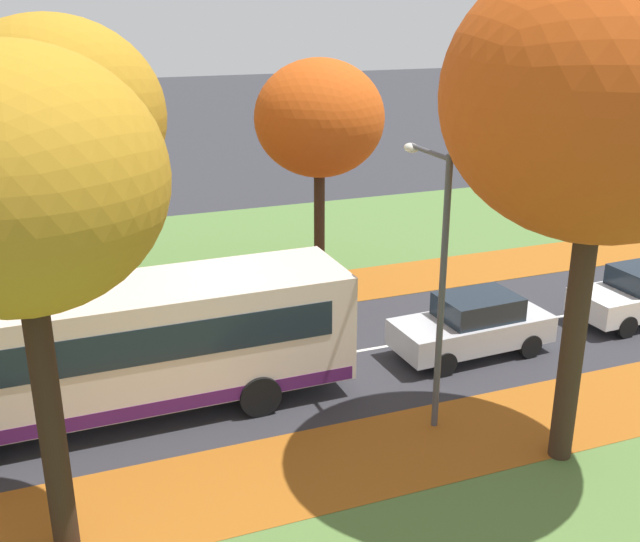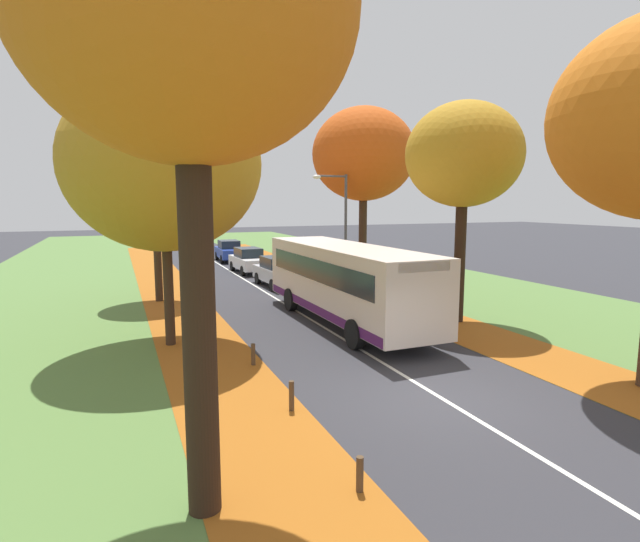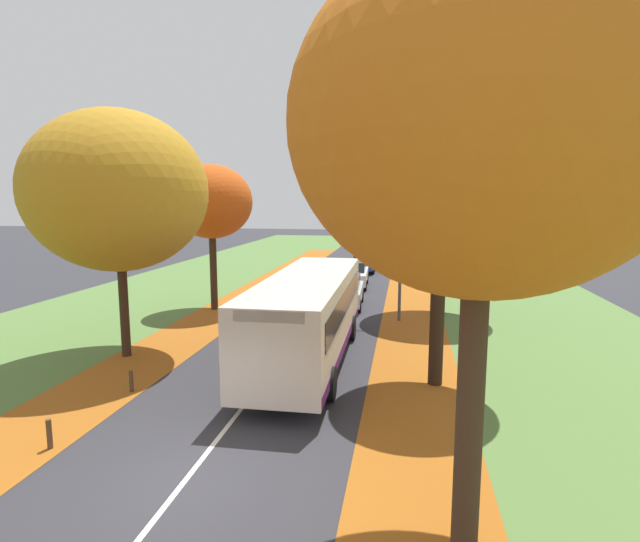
{
  "view_description": "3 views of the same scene",
  "coord_description": "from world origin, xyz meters",
  "views": [
    {
      "loc": [
        16.48,
        6.51,
        8.75
      ],
      "look_at": [
        -0.59,
        13.05,
        2.19
      ],
      "focal_mm": 42.0,
      "sensor_mm": 36.0,
      "label": 1
    },
    {
      "loc": [
        -6.96,
        -9.35,
        4.64
      ],
      "look_at": [
        0.91,
        9.92,
        1.73
      ],
      "focal_mm": 28.0,
      "sensor_mm": 36.0,
      "label": 2
    },
    {
      "loc": [
        4.22,
        -8.62,
        5.58
      ],
      "look_at": [
        0.38,
        13.62,
        2.27
      ],
      "focal_mm": 28.0,
      "sensor_mm": 36.0,
      "label": 3
    }
  ],
  "objects": [
    {
      "name": "car_blue_third_in_line",
      "position": [
        1.15,
        29.29,
        0.81
      ],
      "size": [
        1.9,
        4.26,
        1.62
      ],
      "color": "#233D9E",
      "rests_on": "ground"
    },
    {
      "name": "ground_plane",
      "position": [
        0.0,
        0.0,
        0.0
      ],
      "size": [
        160.0,
        160.0,
        0.0
      ],
      "primitive_type": "plane",
      "color": "#2D2D33"
    },
    {
      "name": "road_centre_line",
      "position": [
        0.0,
        20.0,
        0.0
      ],
      "size": [
        0.12,
        80.0,
        0.01
      ],
      "primitive_type": "cube",
      "color": "silver",
      "rests_on": "ground"
    },
    {
      "name": "tree_left_mid",
      "position": [
        -5.25,
        14.81,
        5.38
      ],
      "size": [
        4.03,
        4.03,
        7.22
      ],
      "color": "#382619",
      "rests_on": "ground"
    },
    {
      "name": "streetlamp_right",
      "position": [
        3.67,
        13.98,
        3.74
      ],
      "size": [
        1.89,
        0.28,
        6.0
      ],
      "color": "#47474C",
      "rests_on": "ground"
    },
    {
      "name": "grass_verge_left",
      "position": [
        -9.2,
        20.0,
        0.0
      ],
      "size": [
        12.0,
        90.0,
        0.01
      ],
      "primitive_type": "cube",
      "color": "#517538",
      "rests_on": "ground"
    },
    {
      "name": "tree_left_near",
      "position": [
        -5.5,
        7.12,
        5.8
      ],
      "size": [
        6.09,
        6.09,
        8.55
      ],
      "color": "#382619",
      "rests_on": "ground"
    },
    {
      "name": "leaf_litter_left",
      "position": [
        -4.6,
        14.0,
        0.01
      ],
      "size": [
        2.8,
        60.0,
        0.0
      ],
      "primitive_type": "cube",
      "color": "#9E5619",
      "rests_on": "grass_verge_left"
    },
    {
      "name": "car_silver_lead",
      "position": [
        1.19,
        16.65,
        0.81
      ],
      "size": [
        1.92,
        4.27,
        1.62
      ],
      "color": "#B7BABF",
      "rests_on": "ground"
    },
    {
      "name": "tree_left_nearest",
      "position": [
        -5.93,
        -2.21,
        7.11
      ],
      "size": [
        4.57,
        4.57,
        9.23
      ],
      "color": "black",
      "rests_on": "ground"
    },
    {
      "name": "bus",
      "position": [
        1.02,
        7.65,
        1.7
      ],
      "size": [
        2.75,
        10.43,
        2.98
      ],
      "color": "beige",
      "rests_on": "ground"
    },
    {
      "name": "leaf_litter_right",
      "position": [
        4.6,
        14.0,
        0.01
      ],
      "size": [
        2.8,
        60.0,
        0.0
      ],
      "primitive_type": "cube",
      "color": "#9E5619",
      "rests_on": "grass_verge_right"
    },
    {
      "name": "bollard_nearest",
      "position": [
        -3.54,
        -2.68,
        0.3
      ],
      "size": [
        0.12,
        0.12,
        0.6
      ],
      "primitive_type": "cylinder",
      "color": "#4C3823",
      "rests_on": "ground"
    },
    {
      "name": "car_white_following",
      "position": [
        1.01,
        22.5,
        0.81
      ],
      "size": [
        1.9,
        4.26,
        1.62
      ],
      "color": "silver",
      "rests_on": "ground"
    },
    {
      "name": "tree_right_near",
      "position": [
        5.19,
        6.21,
        6.33
      ],
      "size": [
        4.33,
        4.33,
        8.32
      ],
      "color": "black",
      "rests_on": "ground"
    },
    {
      "name": "tree_right_mid",
      "position": [
        5.93,
        15.81,
        7.2
      ],
      "size": [
        5.7,
        5.7,
        9.8
      ],
      "color": "#382619",
      "rests_on": "ground"
    },
    {
      "name": "grass_verge_right",
      "position": [
        9.2,
        20.0,
        0.0
      ],
      "size": [
        12.0,
        90.0,
        0.01
      ],
      "primitive_type": "cube",
      "color": "#517538",
      "rests_on": "ground"
    },
    {
      "name": "bollard_third",
      "position": [
        -3.53,
        4.08,
        0.32
      ],
      "size": [
        0.12,
        0.12,
        0.63
      ],
      "primitive_type": "cylinder",
      "color": "#4C3823",
      "rests_on": "ground"
    },
    {
      "name": "bollard_second",
      "position": [
        -3.54,
        0.7,
        0.35
      ],
      "size": [
        0.12,
        0.12,
        0.69
      ],
      "primitive_type": "cylinder",
      "color": "#4C3823",
      "rests_on": "ground"
    }
  ]
}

